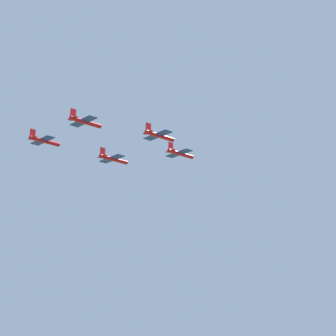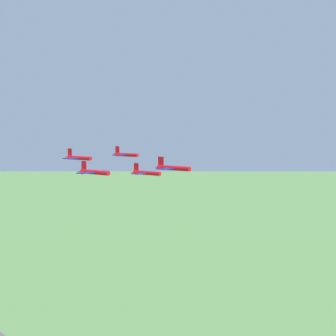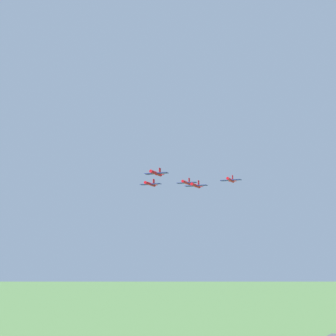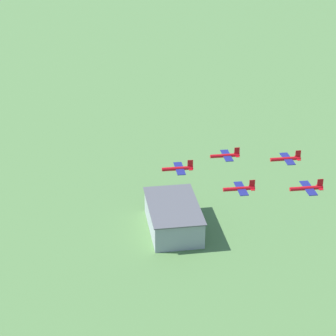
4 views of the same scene
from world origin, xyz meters
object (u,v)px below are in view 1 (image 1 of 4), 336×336
jet_0 (180,153)px  jet_4 (84,122)px  jet_3 (43,141)px  jet_1 (113,159)px  jet_2 (159,135)px

jet_0 → jet_4: bearing=-90.0°
jet_0 → jet_3: size_ratio=1.00×
jet_4 → jet_1: bearing=120.5°
jet_4 → jet_3: bearing=180.0°
jet_3 → jet_4: 16.17m
jet_0 → jet_1: (-8.32, -13.60, -2.39)m
jet_4 → jet_0: bearing=90.0°
jet_0 → jet_2: (7.84, -13.88, -1.01)m
jet_4 → jet_2: bearing=59.5°
jet_3 → jet_4: bearing=-0.0°
jet_2 → jet_4: bearing=-120.5°
jet_2 → jet_4: 16.06m
jet_1 → jet_0: bearing=59.5°
jet_3 → jet_4: jet_3 is taller
jet_1 → jet_2: 16.22m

